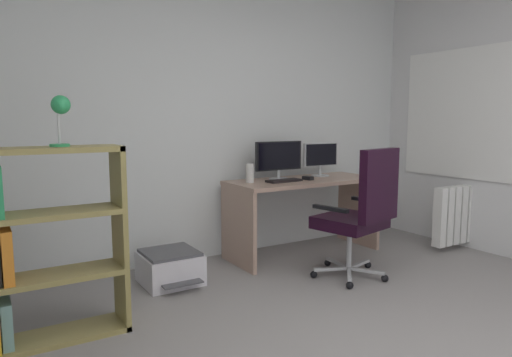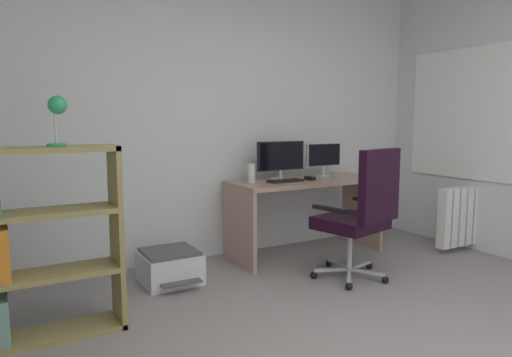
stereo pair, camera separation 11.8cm
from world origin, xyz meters
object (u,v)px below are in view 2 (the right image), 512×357
monitor_secondary (323,157)px  office_chair (362,211)px  computer_mouse (310,178)px  desk_lamp (57,111)px  bookshelf (16,251)px  monitor_main (281,158)px  desktop_speaker (251,173)px  radiator (466,215)px  keyboard (286,181)px  desk (306,199)px  printer (170,266)px

monitor_secondary → office_chair: 1.05m
monitor_secondary → computer_mouse: (-0.28, -0.17, -0.18)m
desk_lamp → bookshelf: bearing=-179.8°
computer_mouse → desk_lamp: (-2.25, -0.59, 0.60)m
monitor_main → desktop_speaker: 0.37m
monitor_main → desk_lamp: desk_lamp is taller
desktop_speaker → radiator: (2.05, -0.73, -0.47)m
desk_lamp → keyboard: bearing=16.7°
monitor_secondary → desk: bearing=-160.2°
desk_lamp → radiator: 3.86m
office_chair → radiator: (1.53, 0.16, -0.23)m
monitor_secondary → desk_lamp: bearing=-163.4°
desk → desktop_speaker: bearing=174.4°
desk → monitor_secondary: size_ratio=3.67×
desk → bookshelf: bearing=-165.4°
keyboard → monitor_main: bearing=70.1°
desktop_speaker → radiator: bearing=-19.5°
radiator → desk_lamp: bearing=179.7°
monitor_main → printer: bearing=-170.5°
computer_mouse → radiator: computer_mouse is taller
monitor_secondary → desk_lamp: desk_lamp is taller
desktop_speaker → printer: size_ratio=0.32×
radiator → keyboard: bearing=160.8°
monitor_secondary → office_chair: office_chair is taller
desk_lamp → printer: size_ratio=0.55×
monitor_main → computer_mouse: size_ratio=5.02×
computer_mouse → radiator: size_ratio=0.14×
monitor_secondary → printer: (-1.69, -0.20, -0.80)m
office_chair → desk_lamp: desk_lamp is taller
keyboard → desktop_speaker: (-0.30, 0.11, 0.07)m
desk → monitor_main: monitor_main is taller
monitor_secondary → office_chair: (-0.33, -0.93, -0.35)m
computer_mouse → bookshelf: (-2.51, -0.59, -0.20)m
bookshelf → printer: bookshelf is taller
keyboard → office_chair: 0.82m
desktop_speaker → bookshelf: 2.08m
desk → radiator: bearing=-24.3°
keyboard → desk_lamp: 2.15m
keyboard → computer_mouse: bearing=-4.0°
office_chair → desk_lamp: (-2.20, 0.18, 0.78)m
desk_lamp → computer_mouse: bearing=14.7°
monitor_main → office_chair: bearing=-79.4°
office_chair → radiator: bearing=5.9°
monitor_main → printer: monitor_main is taller
desk → monitor_main: 0.47m
desk → printer: bearing=-176.2°
keyboard → office_chair: (0.22, -0.77, -0.17)m
monitor_secondary → computer_mouse: bearing=-149.8°
office_chair → bookshelf: bearing=175.9°
computer_mouse → office_chair: (-0.05, -0.77, -0.18)m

